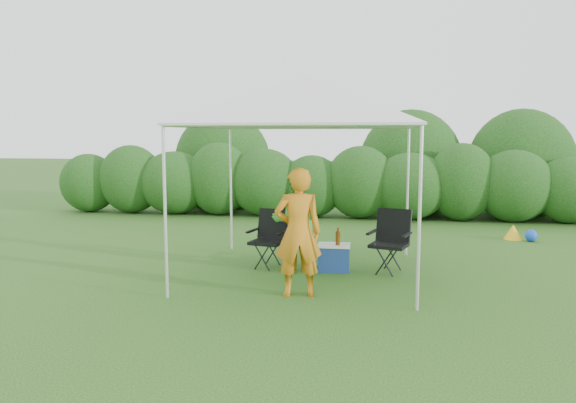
% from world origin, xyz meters
% --- Properties ---
extents(ground, '(70.00, 70.00, 0.00)m').
position_xyz_m(ground, '(0.00, 0.00, 0.00)').
color(ground, '#34631F').
extents(hedge, '(14.32, 1.53, 1.80)m').
position_xyz_m(hedge, '(0.03, 6.00, 0.83)').
color(hedge, '#235219').
rests_on(hedge, ground).
extents(canopy, '(3.10, 3.10, 2.83)m').
position_xyz_m(canopy, '(0.00, 0.50, 2.46)').
color(canopy, silver).
rests_on(canopy, ground).
extents(chair_right, '(0.66, 0.63, 0.91)m').
position_xyz_m(chair_right, '(1.22, 0.81, 0.52)').
color(chair_right, black).
rests_on(chair_right, ground).
extents(chair_left, '(0.61, 0.58, 0.86)m').
position_xyz_m(chair_left, '(-0.58, 0.84, 0.49)').
color(chair_left, black).
rests_on(chair_left, ground).
extents(man, '(0.65, 0.50, 1.60)m').
position_xyz_m(man, '(0.07, -0.65, 0.80)').
color(man, orange).
rests_on(man, ground).
extents(woman, '(0.82, 0.70, 1.48)m').
position_xyz_m(woman, '(-0.13, 0.58, 0.74)').
color(woman, green).
rests_on(woman, ground).
extents(cooler, '(0.48, 0.36, 0.40)m').
position_xyz_m(cooler, '(0.40, 0.70, 0.20)').
color(cooler, navy).
rests_on(cooler, ground).
extents(bottle, '(0.07, 0.07, 0.25)m').
position_xyz_m(bottle, '(0.46, 0.66, 0.53)').
color(bottle, '#592D0C').
rests_on(bottle, cooler).
extents(lawn_toy, '(0.56, 0.47, 0.28)m').
position_xyz_m(lawn_toy, '(3.64, 3.70, 0.13)').
color(lawn_toy, yellow).
rests_on(lawn_toy, ground).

